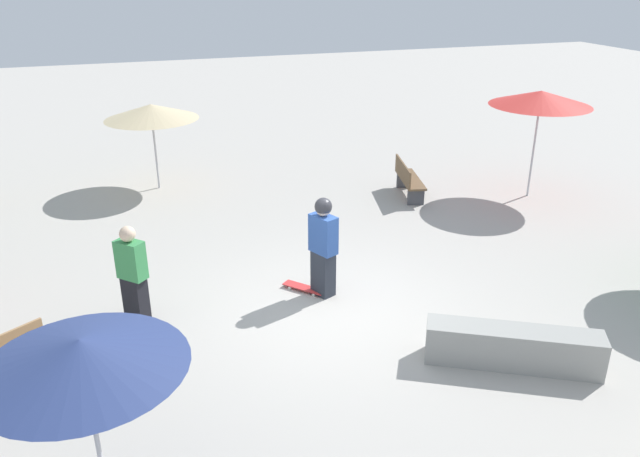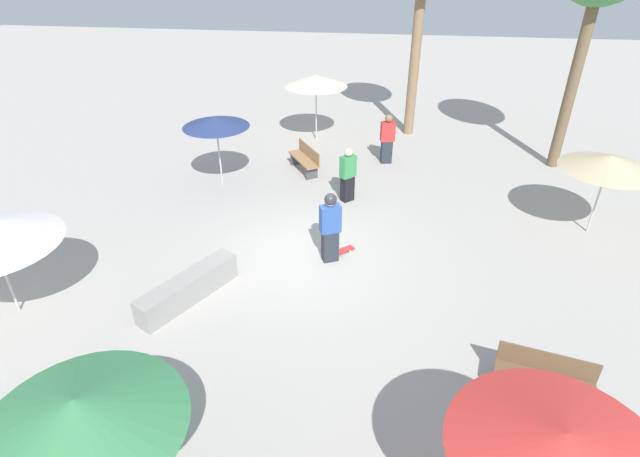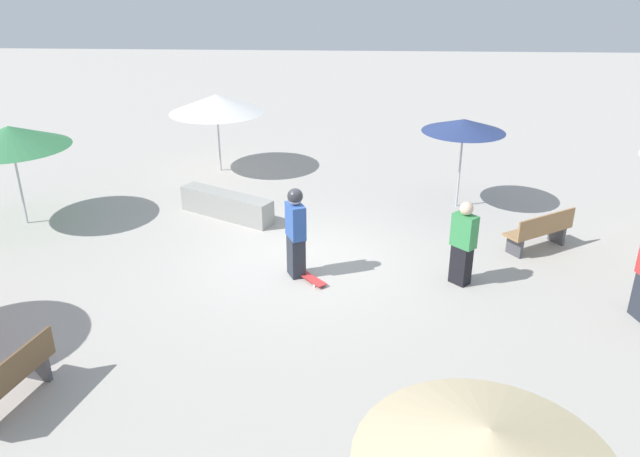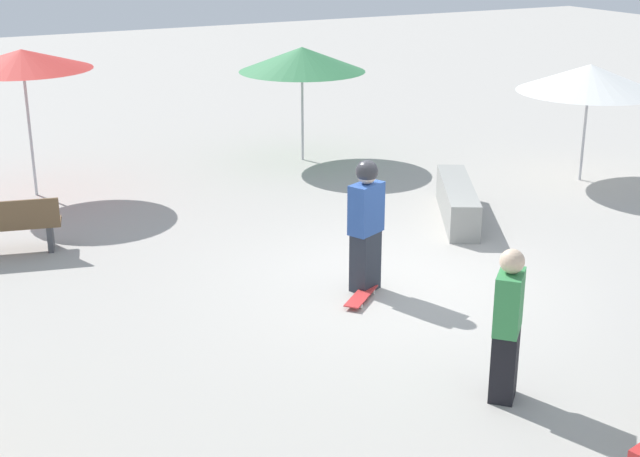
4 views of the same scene
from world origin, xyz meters
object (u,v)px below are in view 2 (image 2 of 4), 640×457
shade_umbrella_green (78,414)px  bystander_watching (348,175)px  skater_main (330,225)px  shade_umbrella_tan (609,163)px  concrete_ledge (188,288)px  bystander_far (387,139)px  shade_umbrella_red (564,445)px  shade_umbrella_cream (316,81)px  shade_umbrella_navy (216,122)px  skateboard (340,252)px  bench_near (305,159)px  bench_far (544,377)px

shade_umbrella_green → bystander_watching: bearing=-14.1°
skater_main → shade_umbrella_tan: (2.19, -6.62, 1.01)m
concrete_ledge → bystander_far: (7.93, -4.07, 0.55)m
shade_umbrella_red → bystander_far: shade_umbrella_red is taller
skater_main → concrete_ledge: 3.47m
shade_umbrella_green → shade_umbrella_cream: bearing=-3.3°
shade_umbrella_red → shade_umbrella_navy: shade_umbrella_red is taller
skateboard → shade_umbrella_green: 7.45m
skateboard → bystander_watching: 2.94m
skateboard → bystander_far: 5.91m
shade_umbrella_green → shade_umbrella_tan: bearing=-45.7°
bench_near → shade_umbrella_red: 12.42m
shade_umbrella_red → skateboard: bearing=23.2°
shade_umbrella_navy → shade_umbrella_tan: 10.52m
skateboard → bystander_far: bearing=39.1°
concrete_ledge → bystander_watching: bearing=-30.8°
shade_umbrella_navy → bystander_far: shade_umbrella_navy is taller
shade_umbrella_green → shade_umbrella_red: bearing=-89.6°
shade_umbrella_green → shade_umbrella_navy: (10.11, 1.55, -0.02)m
skater_main → skateboard: bearing=28.2°
bystander_far → bystander_watching: bearing=56.3°
bystander_far → shade_umbrella_red: bearing=85.1°
shade_umbrella_red → skater_main: bearing=25.7°
shade_umbrella_tan → shade_umbrella_cream: size_ratio=0.96×
skateboard → bench_near: 4.99m
concrete_ledge → shade_umbrella_red: (-4.54, -5.93, 2.12)m
bench_far → shade_umbrella_green: size_ratio=0.66×
shade_umbrella_cream → bystander_watching: (-4.81, -1.58, -1.38)m
bench_near → bystander_watching: (-1.87, -1.54, 0.39)m
bench_near → shade_umbrella_cream: 3.43m
shade_umbrella_navy → shade_umbrella_tan: size_ratio=0.95×
skater_main → bench_far: 5.43m
bench_near → shade_umbrella_green: (-11.45, 0.86, 1.63)m
bench_far → bystander_far: (9.63, 2.80, 0.41)m
skater_main → shade_umbrella_tan: shade_umbrella_tan is taller
bystander_far → skateboard: bearing=66.5°
shade_umbrella_cream → bench_far: bearing=-154.6°
shade_umbrella_green → bench_far: bearing=-65.4°
skateboard → shade_umbrella_tan: shade_umbrella_tan is taller
bench_near → bench_far: 10.15m
bench_near → concrete_ledge: bearing=135.5°
skateboard → shade_umbrella_cream: bearing=61.3°
shade_umbrella_tan → shade_umbrella_cream: (5.73, 8.04, 0.23)m
skateboard → bench_far: (-3.87, -3.82, 0.37)m
shade_umbrella_cream → shade_umbrella_green: bearing=176.7°
shade_umbrella_green → shade_umbrella_red: size_ratio=0.98×
bench_far → skater_main: bearing=-28.2°
concrete_ledge → shade_umbrella_cream: size_ratio=0.99×
concrete_ledge → shade_umbrella_navy: (5.54, 0.96, 1.74)m
skater_main → bystander_watching: 3.13m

